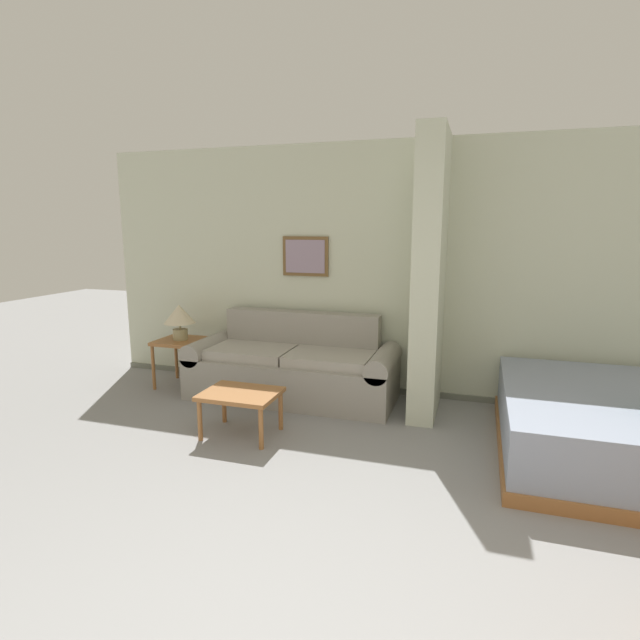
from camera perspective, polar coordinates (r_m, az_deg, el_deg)
The scene contains 7 objects.
wall_back at distance 5.20m, azimuth 11.64°, elevation 5.37°, with size 7.18×0.16×2.60m.
wall_partition_pillar at distance 4.71m, azimuth 12.41°, elevation 4.87°, with size 0.24×0.84×2.60m.
couch at distance 5.20m, azimuth -3.09°, elevation -5.43°, with size 2.14×0.84×0.86m.
coffee_table at distance 4.31m, azimuth -9.05°, elevation -8.74°, with size 0.63×0.49×0.38m.
side_table at distance 5.72m, azimuth -15.60°, elevation -2.91°, with size 0.49×0.49×0.53m.
table_lamp at distance 5.65m, azimuth -15.77°, elevation 0.42°, with size 0.34×0.34×0.39m.
bed at distance 4.48m, azimuth 30.36°, elevation -10.38°, with size 1.61×1.92×0.51m.
Camera 1 is at (0.55, -1.30, 1.76)m, focal length 28.00 mm.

